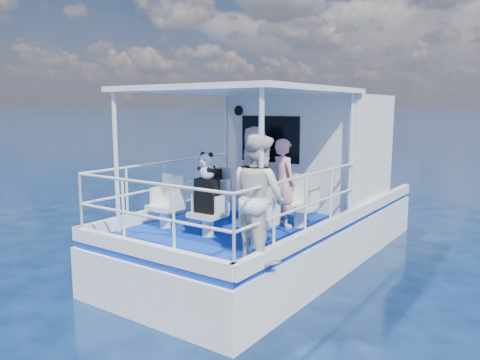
# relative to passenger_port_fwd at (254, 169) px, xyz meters

# --- Properties ---
(ground) EXTENTS (2000.00, 2000.00, 0.00)m
(ground) POSITION_rel_passenger_port_fwd_xyz_m (0.43, -0.87, -1.71)
(ground) COLOR #071538
(ground) RESTS_ON ground
(hull) EXTENTS (3.00, 7.00, 1.60)m
(hull) POSITION_rel_passenger_port_fwd_xyz_m (0.43, 0.13, -1.71)
(hull) COLOR white
(hull) RESTS_ON ground
(deck) EXTENTS (2.90, 6.90, 0.10)m
(deck) POSITION_rel_passenger_port_fwd_xyz_m (0.43, 0.13, -0.86)
(deck) COLOR #0B2C99
(deck) RESTS_ON hull
(cabin) EXTENTS (2.85, 2.00, 2.20)m
(cabin) POSITION_rel_passenger_port_fwd_xyz_m (0.43, 1.43, 0.29)
(cabin) COLOR white
(cabin) RESTS_ON deck
(canopy) EXTENTS (3.00, 3.20, 0.08)m
(canopy) POSITION_rel_passenger_port_fwd_xyz_m (0.43, -1.07, 1.43)
(canopy) COLOR white
(canopy) RESTS_ON cabin
(canopy_posts) EXTENTS (2.77, 2.97, 2.20)m
(canopy_posts) POSITION_rel_passenger_port_fwd_xyz_m (0.43, -1.12, 0.29)
(canopy_posts) COLOR white
(canopy_posts) RESTS_ON deck
(railings) EXTENTS (2.84, 3.59, 1.00)m
(railings) POSITION_rel_passenger_port_fwd_xyz_m (0.43, -1.44, -0.31)
(railings) COLOR white
(railings) RESTS_ON deck
(seat_port_fwd) EXTENTS (0.48, 0.46, 0.38)m
(seat_port_fwd) POSITION_rel_passenger_port_fwd_xyz_m (-0.47, -0.67, -0.62)
(seat_port_fwd) COLOR silver
(seat_port_fwd) RESTS_ON deck
(seat_center_fwd) EXTENTS (0.48, 0.46, 0.38)m
(seat_center_fwd) POSITION_rel_passenger_port_fwd_xyz_m (0.43, -0.67, -0.62)
(seat_center_fwd) COLOR silver
(seat_center_fwd) RESTS_ON deck
(seat_stbd_fwd) EXTENTS (0.48, 0.46, 0.38)m
(seat_stbd_fwd) POSITION_rel_passenger_port_fwd_xyz_m (1.33, -0.67, -0.62)
(seat_stbd_fwd) COLOR silver
(seat_stbd_fwd) RESTS_ON deck
(seat_port_aft) EXTENTS (0.48, 0.46, 0.38)m
(seat_port_aft) POSITION_rel_passenger_port_fwd_xyz_m (-0.47, -1.97, -0.62)
(seat_port_aft) COLOR silver
(seat_port_aft) RESTS_ON deck
(seat_center_aft) EXTENTS (0.48, 0.46, 0.38)m
(seat_center_aft) POSITION_rel_passenger_port_fwd_xyz_m (0.43, -1.97, -0.62)
(seat_center_aft) COLOR silver
(seat_center_aft) RESTS_ON deck
(seat_stbd_aft) EXTENTS (0.48, 0.46, 0.38)m
(seat_stbd_aft) POSITION_rel_passenger_port_fwd_xyz_m (1.33, -1.97, -0.62)
(seat_stbd_aft) COLOR silver
(seat_stbd_aft) RESTS_ON deck
(passenger_port_fwd) EXTENTS (0.72, 0.62, 1.61)m
(passenger_port_fwd) POSITION_rel_passenger_port_fwd_xyz_m (0.00, 0.00, 0.00)
(passenger_port_fwd) COLOR #EBA398
(passenger_port_fwd) RESTS_ON deck
(passenger_stbd_fwd) EXTENTS (0.63, 0.53, 1.46)m
(passenger_stbd_fwd) POSITION_rel_passenger_port_fwd_xyz_m (1.09, -0.78, -0.08)
(passenger_stbd_fwd) COLOR pink
(passenger_stbd_fwd) RESTS_ON deck
(passenger_stbd_aft) EXTENTS (0.96, 0.86, 1.65)m
(passenger_stbd_aft) POSITION_rel_passenger_port_fwd_xyz_m (1.68, -2.47, 0.02)
(passenger_stbd_aft) COLOR silver
(passenger_stbd_aft) RESTS_ON deck
(backpack_port) EXTENTS (0.35, 0.20, 0.46)m
(backpack_port) POSITION_rel_passenger_port_fwd_xyz_m (-0.50, -0.70, -0.20)
(backpack_port) COLOR black
(backpack_port) RESTS_ON seat_port_fwd
(backpack_center) EXTENTS (0.35, 0.20, 0.52)m
(backpack_center) POSITION_rel_passenger_port_fwd_xyz_m (0.47, -2.02, -0.16)
(backpack_center) COLOR black
(backpack_center) RESTS_ON seat_center_aft
(compact_camera) EXTENTS (0.09, 0.06, 0.06)m
(compact_camera) POSITION_rel_passenger_port_fwd_xyz_m (-0.48, -0.69, 0.06)
(compact_camera) COLOR black
(compact_camera) RESTS_ON backpack_port
(panda) EXTENTS (0.26, 0.22, 0.40)m
(panda) POSITION_rel_passenger_port_fwd_xyz_m (0.49, -2.04, 0.30)
(panda) COLOR white
(panda) RESTS_ON backpack_center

